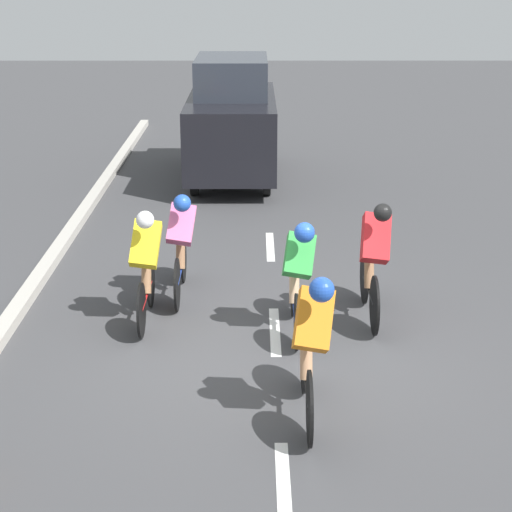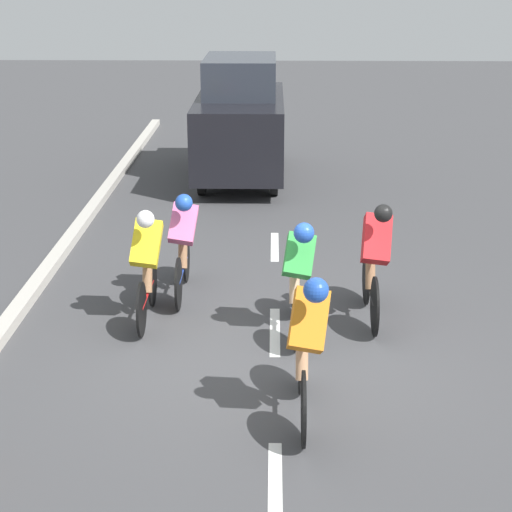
# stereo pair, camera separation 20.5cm
# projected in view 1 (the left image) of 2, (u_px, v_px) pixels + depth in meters

# --- Properties ---
(ground_plane) EXTENTS (60.00, 60.00, 0.00)m
(ground_plane) POSITION_uv_depth(u_px,v_px,m) (276.00, 353.00, 9.61)
(ground_plane) COLOR #424244
(lane_stripe_near) EXTENTS (0.12, 1.40, 0.01)m
(lane_stripe_near) POSITION_uv_depth(u_px,v_px,m) (284.00, 487.00, 7.15)
(lane_stripe_near) COLOR white
(lane_stripe_near) RESTS_ON ground
(lane_stripe_mid) EXTENTS (0.12, 1.40, 0.01)m
(lane_stripe_mid) POSITION_uv_depth(u_px,v_px,m) (275.00, 331.00, 10.18)
(lane_stripe_mid) COLOR white
(lane_stripe_mid) RESTS_ON ground
(lane_stripe_far) EXTENTS (0.12, 1.40, 0.01)m
(lane_stripe_far) POSITION_uv_depth(u_px,v_px,m) (270.00, 246.00, 13.20)
(lane_stripe_far) COLOR white
(lane_stripe_far) RESTS_ON ground
(curb) EXTENTS (0.20, 27.18, 0.14)m
(curb) POSITION_uv_depth(u_px,v_px,m) (6.00, 326.00, 10.15)
(curb) COLOR #B7B2A8
(curb) RESTS_ON ground
(cyclist_green) EXTENTS (0.40, 1.64, 1.44)m
(cyclist_green) POSITION_uv_depth(u_px,v_px,m) (298.00, 273.00, 9.87)
(cyclist_green) COLOR black
(cyclist_green) RESTS_ON ground
(cyclist_pink) EXTENTS (0.40, 1.70, 1.45)m
(cyclist_pink) POSITION_uv_depth(u_px,v_px,m) (181.00, 242.00, 10.98)
(cyclist_pink) COLOR black
(cyclist_pink) RESTS_ON ground
(cyclist_orange) EXTENTS (0.41, 1.72, 1.54)m
(cyclist_orange) POSITION_uv_depth(u_px,v_px,m) (311.00, 342.00, 7.96)
(cyclist_orange) COLOR black
(cyclist_orange) RESTS_ON ground
(cyclist_red) EXTENTS (0.39, 1.69, 1.55)m
(cyclist_red) POSITION_uv_depth(u_px,v_px,m) (373.00, 258.00, 10.26)
(cyclist_red) COLOR black
(cyclist_red) RESTS_ON ground
(cyclist_yellow) EXTENTS (0.39, 1.61, 1.49)m
(cyclist_yellow) POSITION_uv_depth(u_px,v_px,m) (146.00, 263.00, 10.17)
(cyclist_yellow) COLOR black
(cyclist_yellow) RESTS_ON ground
(support_car) EXTENTS (1.70, 4.17, 2.40)m
(support_car) POSITION_uv_depth(u_px,v_px,m) (232.00, 120.00, 17.00)
(support_car) COLOR black
(support_car) RESTS_ON ground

